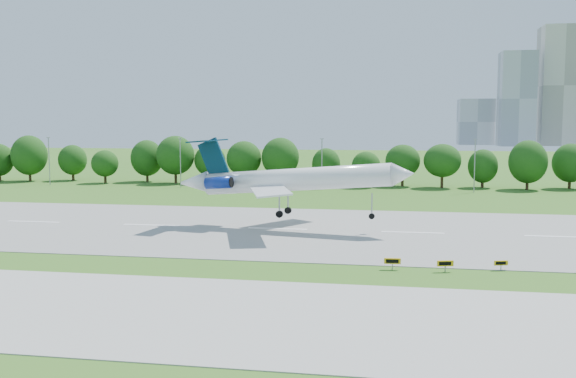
% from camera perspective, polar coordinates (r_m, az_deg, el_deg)
% --- Properties ---
extents(ground, '(600.00, 600.00, 0.00)m').
position_cam_1_polar(ground, '(70.57, 11.47, -7.32)').
color(ground, '#2F641A').
rests_on(ground, ground).
extents(runway, '(400.00, 45.00, 0.08)m').
position_cam_1_polar(runway, '(95.06, 11.02, -3.84)').
color(runway, gray).
rests_on(runway, ground).
extents(taxiway, '(400.00, 23.00, 0.08)m').
position_cam_1_polar(taxiway, '(53.20, 12.07, -11.71)').
color(taxiway, '#ADADA8').
rests_on(taxiway, ground).
extents(tree_line, '(288.40, 8.40, 10.40)m').
position_cam_1_polar(tree_line, '(160.99, 10.54, 2.36)').
color(tree_line, '#382314').
rests_on(tree_line, ground).
extents(light_poles, '(175.90, 0.25, 12.19)m').
position_cam_1_polar(light_poles, '(150.98, 9.64, 2.20)').
color(light_poles, gray).
rests_on(light_poles, ground).
extents(skyline, '(127.00, 52.00, 80.00)m').
position_cam_1_polar(skyline, '(470.81, 22.46, 7.29)').
color(skyline, '#B2B2B7').
rests_on(skyline, ground).
extents(airliner, '(36.54, 26.30, 11.70)m').
position_cam_1_polar(airliner, '(95.75, -0.32, 0.88)').
color(airliner, white).
rests_on(airliner, ground).
extents(taxi_sign_left, '(1.82, 0.34, 1.27)m').
position_cam_1_polar(taxi_sign_left, '(71.33, 9.26, -6.36)').
color(taxi_sign_left, gray).
rests_on(taxi_sign_left, ground).
extents(taxi_sign_centre, '(1.77, 0.62, 1.24)m').
position_cam_1_polar(taxi_sign_centre, '(71.40, 13.81, -6.46)').
color(taxi_sign_centre, gray).
rests_on(taxi_sign_centre, ground).
extents(taxi_sign_right, '(1.52, 0.56, 1.07)m').
position_cam_1_polar(taxi_sign_right, '(73.88, 18.41, -6.27)').
color(taxi_sign_right, gray).
rests_on(taxi_sign_right, ground).
extents(service_vehicle_a, '(3.46, 2.34, 1.08)m').
position_cam_1_polar(service_vehicle_a, '(149.57, -0.24, 0.02)').
color(service_vehicle_a, white).
rests_on(service_vehicle_a, ground).
extents(service_vehicle_b, '(3.93, 2.50, 1.25)m').
position_cam_1_polar(service_vehicle_b, '(149.00, -4.75, 0.01)').
color(service_vehicle_b, silver).
rests_on(service_vehicle_b, ground).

